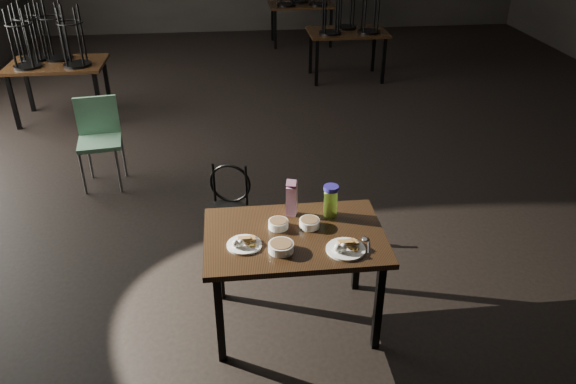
{
  "coord_description": "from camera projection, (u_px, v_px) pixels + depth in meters",
  "views": [
    {
      "loc": [
        -1.16,
        -5.95,
        2.82
      ],
      "look_at": [
        -0.78,
        -2.47,
        0.85
      ],
      "focal_mm": 35.0,
      "sensor_mm": 36.0,
      "label": 1
    }
  ],
  "objects": [
    {
      "name": "bg_table_right",
      "position": [
        348.0,
        29.0,
        8.62
      ],
      "size": [
        1.2,
        0.8,
        1.48
      ],
      "color": "black",
      "rests_on": "ground"
    },
    {
      "name": "bg_table_far",
      "position": [
        301.0,
        2.0,
        10.47
      ],
      "size": [
        1.2,
        0.8,
        1.48
      ],
      "color": "black",
      "rests_on": "ground"
    },
    {
      "name": "bowl_far",
      "position": [
        309.0,
        223.0,
        3.79
      ],
      "size": [
        0.14,
        0.14,
        0.05
      ],
      "color": "white",
      "rests_on": "main_table"
    },
    {
      "name": "plate_left",
      "position": [
        244.0,
        243.0,
        3.6
      ],
      "size": [
        0.23,
        0.23,
        0.07
      ],
      "color": "white",
      "rests_on": "main_table"
    },
    {
      "name": "main_table",
      "position": [
        295.0,
        244.0,
        3.76
      ],
      "size": [
        1.2,
        0.8,
        0.75
      ],
      "color": "black",
      "rests_on": "ground"
    },
    {
      "name": "school_chair",
      "position": [
        99.0,
        134.0,
        5.69
      ],
      "size": [
        0.47,
        0.47,
        0.9
      ],
      "rotation": [
        0.0,
        0.0,
        0.13
      ],
      "color": "#6BA781",
      "rests_on": "ground"
    },
    {
      "name": "bentwood_chair",
      "position": [
        228.0,
        203.0,
        4.65
      ],
      "size": [
        0.4,
        0.39,
        0.78
      ],
      "rotation": [
        0.0,
        0.0,
        -0.27
      ],
      "color": "black",
      "rests_on": "ground"
    },
    {
      "name": "bowl_big",
      "position": [
        281.0,
        247.0,
        3.55
      ],
      "size": [
        0.16,
        0.16,
        0.06
      ],
      "color": "white",
      "rests_on": "main_table"
    },
    {
      "name": "juice_carton",
      "position": [
        292.0,
        198.0,
        3.89
      ],
      "size": [
        0.09,
        0.09,
        0.28
      ],
      "color": "#841860",
      "rests_on": "main_table"
    },
    {
      "name": "plate_right",
      "position": [
        346.0,
        248.0,
        3.55
      ],
      "size": [
        0.25,
        0.25,
        0.08
      ],
      "color": "white",
      "rests_on": "main_table"
    },
    {
      "name": "spoon",
      "position": [
        365.0,
        240.0,
        3.66
      ],
      "size": [
        0.05,
        0.19,
        0.01
      ],
      "color": "silver",
      "rests_on": "main_table"
    },
    {
      "name": "bg_table_left",
      "position": [
        53.0,
        59.0,
        7.13
      ],
      "size": [
        1.2,
        0.8,
        1.48
      ],
      "color": "black",
      "rests_on": "ground"
    },
    {
      "name": "water_bottle",
      "position": [
        331.0,
        200.0,
        3.88
      ],
      "size": [
        0.12,
        0.12,
        0.23
      ],
      "color": "#ABEB45",
      "rests_on": "main_table"
    },
    {
      "name": "bowl_near",
      "position": [
        278.0,
        224.0,
        3.78
      ],
      "size": [
        0.14,
        0.14,
        0.05
      ],
      "color": "white",
      "rests_on": "main_table"
    }
  ]
}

